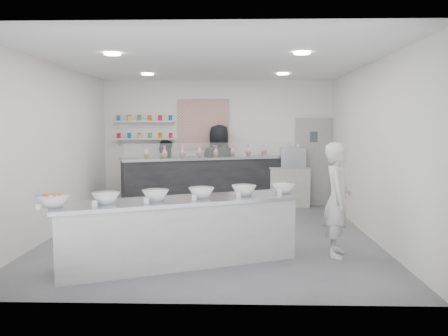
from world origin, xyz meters
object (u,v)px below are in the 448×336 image
Objects in this scene: prep_counter at (179,232)px; staff_right at (219,166)px; espresso_machine at (293,157)px; woman_prep at (337,200)px; back_bar at (208,183)px; staff_left at (165,174)px; espresso_ledge at (282,186)px.

prep_counter is 1.72× the size of staff_right.
espresso_machine is at bearing 42.18° from prep_counter.
woman_prep reaches higher than espresso_machine.
staff_left is (-1.04, 0.25, 0.18)m from back_bar.
staff_left is (-2.79, -0.13, 0.31)m from espresso_ledge.
espresso_machine reaches higher than prep_counter.
espresso_ledge is at bearing -8.18° from back_bar.
espresso_ledge is 1.59m from staff_right.
espresso_machine is (1.98, 0.38, 0.57)m from back_bar.
espresso_ledge is 0.66× the size of staff_right.
prep_counter is 4.38m from staff_left.
staff_left is (-3.02, -0.13, -0.38)m from espresso_machine.
espresso_ledge is 2.21× the size of espresso_machine.
back_bar is 6.76× the size of espresso_machine.
woman_prep reaches higher than staff_left.
woman_prep reaches higher than back_bar.
espresso_ledge is at bearing 44.65° from prep_counter.
back_bar is at bearing 65.91° from prep_counter.
back_bar is 1.08m from staff_left.
staff_left is (-0.89, 4.27, 0.33)m from prep_counter.
espresso_machine is 0.37× the size of staff_left.
staff_right is (1.29, 0.00, 0.18)m from staff_left.
staff_left reaches higher than espresso_machine.
espresso_machine is at bearing -9.56° from back_bar.
back_bar is at bearing -167.77° from espresso_ledge.
woman_prep is 4.97m from staff_left.
espresso_ledge is at bearing 19.87° from woman_prep.
espresso_machine is 3.97m from woman_prep.
back_bar is 4.17m from woman_prep.
prep_counter is 2.36m from woman_prep.
woman_prep is at bearing 112.90° from staff_right.
woman_prep is at bearing -10.82° from prep_counter.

